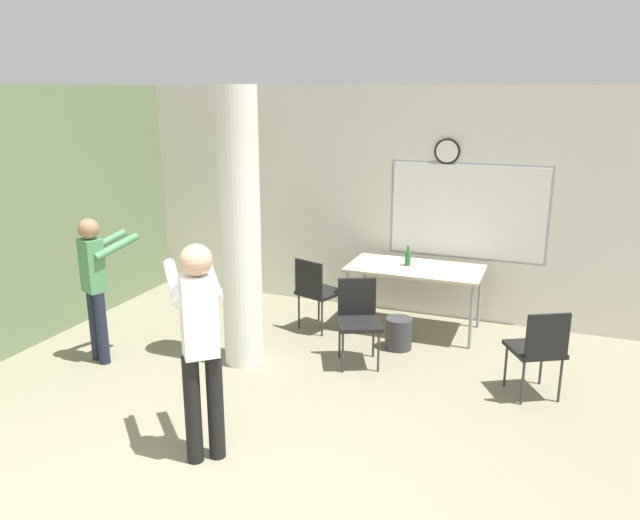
% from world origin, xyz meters
% --- Properties ---
extents(wall_left_accent, '(0.12, 7.00, 2.80)m').
position_xyz_m(wall_left_accent, '(-3.50, 2.50, 1.40)').
color(wall_left_accent, '#6B7F56').
rests_on(wall_left_accent, ground_plane).
extents(wall_back, '(8.00, 0.15, 2.80)m').
position_xyz_m(wall_back, '(0.02, 5.06, 1.40)').
color(wall_back, silver).
rests_on(wall_back, ground_plane).
extents(support_pillar, '(0.40, 0.40, 2.80)m').
position_xyz_m(support_pillar, '(-1.07, 2.91, 1.40)').
color(support_pillar, silver).
rests_on(support_pillar, ground_plane).
extents(folding_table, '(1.54, 0.80, 0.77)m').
position_xyz_m(folding_table, '(0.37, 4.43, 0.72)').
color(folding_table, beige).
rests_on(folding_table, ground_plane).
extents(bottle_on_table, '(0.07, 0.07, 0.24)m').
position_xyz_m(bottle_on_table, '(0.27, 4.47, 0.86)').
color(bottle_on_table, '#1E6B2D').
rests_on(bottle_on_table, folding_table).
extents(waste_bin, '(0.29, 0.29, 0.35)m').
position_xyz_m(waste_bin, '(0.35, 3.82, 0.17)').
color(waste_bin, '#38383D').
rests_on(waste_bin, ground_plane).
extents(chair_table_left, '(0.56, 0.56, 0.87)m').
position_xyz_m(chair_table_left, '(-0.69, 4.00, 0.51)').
color(chair_table_left, black).
rests_on(chair_table_left, ground_plane).
extents(chair_mid_room, '(0.60, 0.60, 0.87)m').
position_xyz_m(chair_mid_room, '(1.81, 3.16, 0.51)').
color(chair_mid_room, black).
rests_on(chair_mid_room, ground_plane).
extents(chair_table_front, '(0.58, 0.58, 0.87)m').
position_xyz_m(chair_table_front, '(0.04, 3.33, 0.51)').
color(chair_table_front, black).
rests_on(chair_table_front, ground_plane).
extents(person_watching_back, '(0.49, 0.61, 1.52)m').
position_xyz_m(person_watching_back, '(-2.46, 2.39, 0.90)').
color(person_watching_back, '#1E2338').
rests_on(person_watching_back, ground_plane).
extents(person_playing_front, '(0.64, 0.67, 1.71)m').
position_xyz_m(person_playing_front, '(-0.52, 1.23, 1.01)').
color(person_playing_front, black).
rests_on(person_playing_front, ground_plane).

